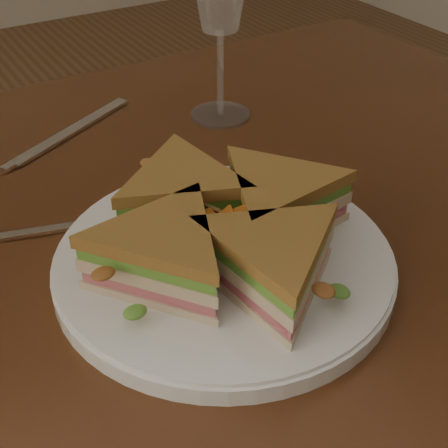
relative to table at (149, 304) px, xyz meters
name	(u,v)px	position (x,y,z in m)	size (l,w,h in m)	color
table	(149,304)	(0.00, 0.00, 0.00)	(1.20, 0.80, 0.75)	black
plate	(224,262)	(0.04, -0.09, 0.11)	(0.30, 0.30, 0.02)	silver
sandwich_wedges	(224,229)	(0.04, -0.09, 0.14)	(0.28, 0.28, 0.06)	beige
crisps_mound	(224,232)	(0.04, -0.09, 0.14)	(0.09, 0.09, 0.05)	#C86719
knife	(65,135)	(0.00, 0.22, 0.10)	(0.20, 0.11, 0.00)	silver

